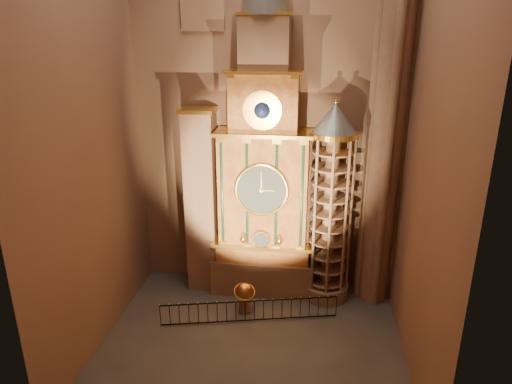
# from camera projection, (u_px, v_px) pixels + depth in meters

# --- Properties ---
(floor) EXTENTS (14.00, 14.00, 0.00)m
(floor) POSITION_uv_depth(u_px,v_px,m) (251.00, 344.00, 21.45)
(floor) COLOR #383330
(floor) RESTS_ON ground
(wall_back) EXTENTS (22.00, 0.00, 22.00)m
(wall_back) POSITION_uv_depth(u_px,v_px,m) (266.00, 91.00, 23.42)
(wall_back) COLOR #8E644C
(wall_back) RESTS_ON floor
(wall_left) EXTENTS (0.00, 22.00, 22.00)m
(wall_left) POSITION_uv_depth(u_px,v_px,m) (81.00, 106.00, 18.65)
(wall_left) COLOR #8E644C
(wall_left) RESTS_ON floor
(wall_right) EXTENTS (0.00, 22.00, 22.00)m
(wall_right) POSITION_uv_depth(u_px,v_px,m) (436.00, 113.00, 16.96)
(wall_right) COLOR #8E644C
(wall_right) RESTS_ON floor
(astronomical_clock) EXTENTS (5.60, 2.41, 16.70)m
(astronomical_clock) POSITION_uv_depth(u_px,v_px,m) (264.00, 177.00, 23.88)
(astronomical_clock) COLOR #8C634C
(astronomical_clock) RESTS_ON floor
(portrait_tower) EXTENTS (1.80, 1.60, 10.20)m
(portrait_tower) POSITION_uv_depth(u_px,v_px,m) (202.00, 201.00, 24.81)
(portrait_tower) COLOR #8C634C
(portrait_tower) RESTS_ON floor
(stair_turret) EXTENTS (2.50, 2.50, 10.80)m
(stair_turret) POSITION_uv_depth(u_px,v_px,m) (330.00, 207.00, 23.68)
(stair_turret) COLOR #8C634C
(stair_turret) RESTS_ON floor
(gothic_pier) EXTENTS (2.04, 2.04, 22.00)m
(gothic_pier) POSITION_uv_depth(u_px,v_px,m) (391.00, 95.00, 21.75)
(gothic_pier) COLOR #8C634C
(gothic_pier) RESTS_ON floor
(celestial_globe) EXTENTS (1.41, 1.37, 1.62)m
(celestial_globe) POSITION_uv_depth(u_px,v_px,m) (244.00, 295.00, 23.66)
(celestial_globe) COLOR #8C634C
(celestial_globe) RESTS_ON floor
(iron_railing) EXTENTS (8.66, 2.00, 1.17)m
(iron_railing) POSITION_uv_depth(u_px,v_px,m) (250.00, 311.00, 22.86)
(iron_railing) COLOR black
(iron_railing) RESTS_ON floor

